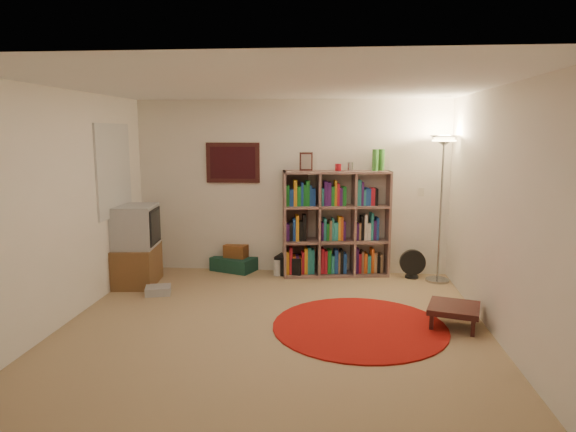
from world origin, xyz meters
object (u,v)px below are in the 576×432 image
object	(u,v)px
side_table	(454,309)
suitcase	(234,264)
floor_fan	(412,264)
tv_stand	(137,246)
bookshelf	(334,225)
floor_lamp	(443,161)

from	to	relation	value
side_table	suitcase	bearing A→B (deg)	143.96
floor_fan	tv_stand	bearing A→B (deg)	-170.92
bookshelf	suitcase	size ratio (longest dim) A/B	2.49
bookshelf	suitcase	world-z (taller)	bookshelf
floor_fan	tv_stand	xyz separation A→B (m)	(-3.75, -0.60, 0.31)
bookshelf	suitcase	bearing A→B (deg)	168.59
tv_stand	side_table	size ratio (longest dim) A/B	1.70
floor_fan	suitcase	distance (m)	2.59
side_table	bookshelf	bearing A→B (deg)	123.55
bookshelf	tv_stand	size ratio (longest dim) A/B	1.67
tv_stand	suitcase	world-z (taller)	tv_stand
side_table	floor_lamp	bearing A→B (deg)	84.59
bookshelf	floor_fan	bearing A→B (deg)	-14.17
tv_stand	side_table	distance (m)	4.12
floor_lamp	floor_fan	distance (m)	1.49
floor_lamp	floor_fan	bearing A→B (deg)	160.07
floor_lamp	suitcase	size ratio (longest dim) A/B	2.76
floor_fan	side_table	size ratio (longest dim) A/B	0.65
tv_stand	bookshelf	bearing A→B (deg)	9.46
floor_fan	bookshelf	bearing A→B (deg)	174.10
bookshelf	tv_stand	world-z (taller)	bookshelf
floor_lamp	floor_fan	world-z (taller)	floor_lamp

